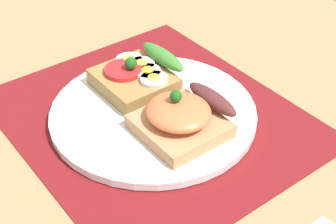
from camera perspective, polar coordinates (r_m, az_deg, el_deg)
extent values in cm
cube|color=tan|center=(64.41, -1.62, -1.81)|extent=(120.00, 90.00, 3.20)
cube|color=maroon|center=(63.31, -1.65, -0.58)|extent=(36.74, 32.03, 0.30)
cylinder|color=white|center=(62.91, -1.66, -0.12)|extent=(25.44, 25.44, 1.00)
cube|color=#9E7941|center=(65.85, -3.84, 3.44)|extent=(9.46, 8.53, 2.16)
cylinder|color=red|center=(65.45, -5.28, 4.57)|extent=(4.85, 4.85, 0.60)
ellipsoid|color=#408730|center=(67.02, -0.60, 6.20)|extent=(8.33, 2.20, 1.80)
sphere|color=#1E5919|center=(64.85, -4.18, 5.44)|extent=(1.60, 1.60, 1.60)
cylinder|color=white|center=(67.69, -4.39, 5.79)|extent=(3.46, 3.46, 0.50)
cylinder|color=yellow|center=(67.52, -4.40, 6.03)|extent=(1.56, 1.56, 0.16)
cylinder|color=white|center=(66.68, -2.97, 5.32)|extent=(3.46, 3.46, 0.50)
cylinder|color=yellow|center=(66.50, -2.98, 5.56)|extent=(1.56, 1.56, 0.16)
cylinder|color=white|center=(65.18, -2.29, 4.50)|extent=(3.46, 3.46, 0.50)
cylinder|color=yellow|center=(65.00, -2.29, 4.75)|extent=(1.56, 1.56, 0.16)
cylinder|color=white|center=(63.71, -1.57, 3.66)|extent=(3.46, 3.46, 0.50)
cylinder|color=yellow|center=(63.53, -1.57, 3.90)|extent=(1.56, 1.56, 0.16)
cube|color=tan|center=(58.75, 1.23, -1.63)|extent=(9.39, 9.13, 1.65)
ellipsoid|color=#F27340|center=(57.56, 0.90, -0.09)|extent=(7.70, 7.30, 2.28)
ellipsoid|color=#592927|center=(60.29, 4.96, 1.45)|extent=(7.99, 2.20, 1.80)
sphere|color=#1E5919|center=(57.23, 1.25, 1.95)|extent=(1.40, 1.40, 1.40)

